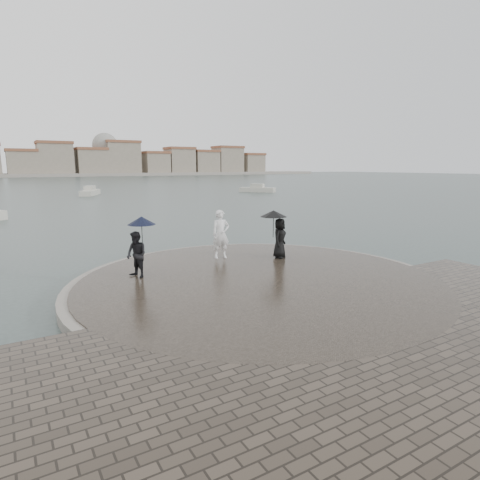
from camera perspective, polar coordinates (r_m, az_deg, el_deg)
ground at (r=11.01m, az=13.08°, el=-11.42°), size 400.00×400.00×0.00m
kerb_ring at (r=13.54m, az=2.82°, el=-6.24°), size 12.50×12.50×0.32m
quay_tip at (r=13.54m, az=2.82°, el=-6.16°), size 11.90×11.90×0.36m
statue at (r=16.19m, az=-2.74°, el=0.83°), size 0.79×0.60×1.96m
visitor_left at (r=13.81m, az=-14.33°, el=-0.76°), size 1.14×1.03×2.04m
visitor_right at (r=16.24m, az=5.37°, el=1.40°), size 1.27×1.11×1.95m
far_skyline at (r=168.03m, az=-30.75°, el=9.60°), size 260.00×20.00×37.00m
boats at (r=51.00m, az=-14.51°, el=6.05°), size 42.20×29.35×1.50m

